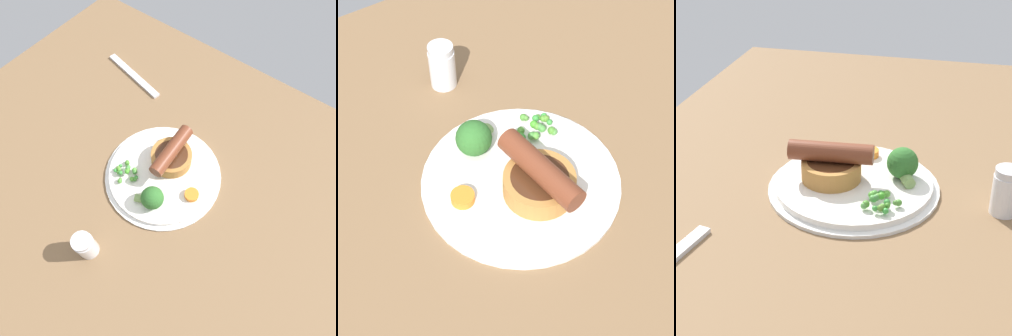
# 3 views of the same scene
# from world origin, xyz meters

# --- Properties ---
(dining_table) EXTENTS (1.10, 0.80, 0.03)m
(dining_table) POSITION_xyz_m (0.00, 0.00, 0.01)
(dining_table) COLOR brown
(dining_table) RESTS_ON ground
(dinner_plate) EXTENTS (0.23, 0.23, 0.01)m
(dinner_plate) POSITION_xyz_m (-0.04, 0.02, 0.04)
(dinner_plate) COLOR silver
(dinner_plate) RESTS_ON dining_table
(sausage_pudding) EXTENTS (0.08, 0.12, 0.05)m
(sausage_pudding) POSITION_xyz_m (-0.04, 0.05, 0.07)
(sausage_pudding) COLOR #AD7538
(sausage_pudding) RESTS_ON dinner_plate
(pea_pile) EXTENTS (0.05, 0.05, 0.02)m
(pea_pile) POSITION_xyz_m (-0.09, -0.02, 0.05)
(pea_pile) COLOR #378836
(pea_pile) RESTS_ON dinner_plate
(broccoli_floret_near) EXTENTS (0.06, 0.04, 0.04)m
(broccoli_floret_near) POSITION_xyz_m (-0.02, -0.04, 0.06)
(broccoli_floret_near) COLOR #2D6628
(broccoli_floret_near) RESTS_ON dinner_plate
(carrot_slice_0) EXTENTS (0.03, 0.03, 0.01)m
(carrot_slice_0) POSITION_xyz_m (0.04, 0.01, 0.05)
(carrot_slice_0) COLOR orange
(carrot_slice_0) RESTS_ON dinner_plate
(salt_shaker) EXTENTS (0.04, 0.04, 0.06)m
(salt_shaker) POSITION_xyz_m (-0.05, -0.18, 0.06)
(salt_shaker) COLOR silver
(salt_shaker) RESTS_ON dining_table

